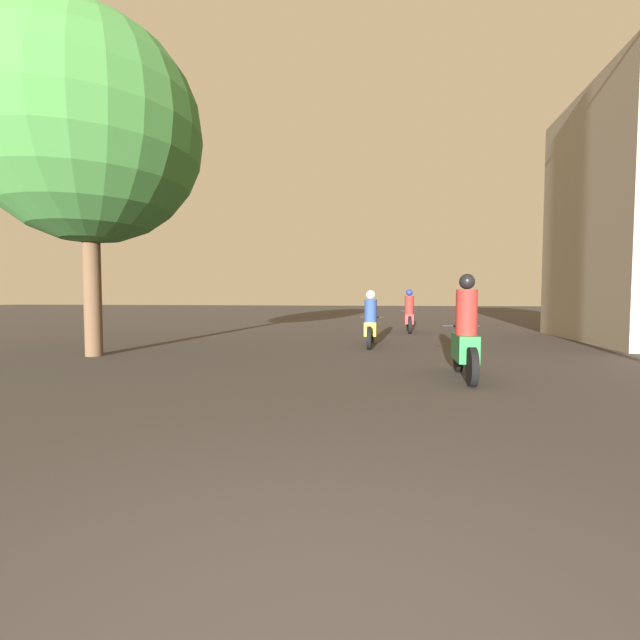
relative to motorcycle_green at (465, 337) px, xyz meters
name	(u,v)px	position (x,y,z in m)	size (l,w,h in m)	color
motorcycle_green	(465,337)	(0.00, 0.00, 0.00)	(0.60, 1.83, 1.64)	black
motorcycle_yellow	(371,324)	(-1.67, 4.17, -0.06)	(0.60, 2.01, 1.45)	black
motorcycle_red	(409,315)	(-0.50, 8.80, -0.02)	(0.60, 1.96, 1.55)	black
street_tree	(88,131)	(-7.52, 1.37, 4.13)	(4.72, 4.72, 7.16)	brown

